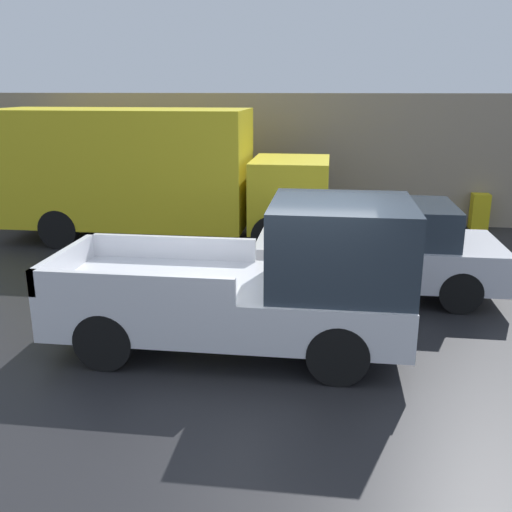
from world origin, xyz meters
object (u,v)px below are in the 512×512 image
at_px(delivery_truck, 146,172).
at_px(newspaper_box, 479,212).
at_px(pickup_truck, 266,282).
at_px(car, 379,247).

height_order(delivery_truck, newspaper_box, delivery_truck).
relative_size(pickup_truck, car, 1.15).
height_order(pickup_truck, car, pickup_truck).
bearing_deg(newspaper_box, car, -119.82).
relative_size(car, delivery_truck, 0.54).
relative_size(pickup_truck, newspaper_box, 5.23).
distance_m(car, newspaper_box, 6.17).
bearing_deg(pickup_truck, car, 56.40).
bearing_deg(delivery_truck, pickup_truck, -58.10).
bearing_deg(delivery_truck, newspaper_box, 14.88).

